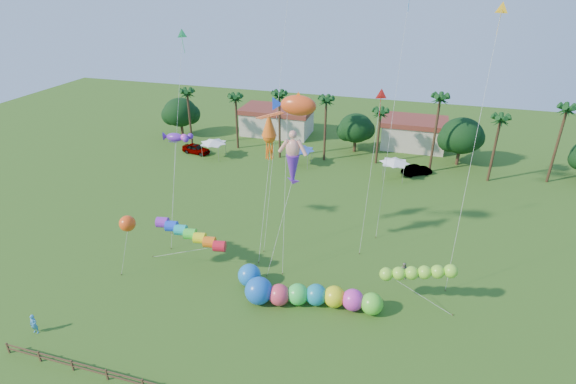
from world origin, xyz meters
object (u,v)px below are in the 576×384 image
(car_a, at_px, (196,149))
(car_b, at_px, (417,170))
(caterpillar_inflatable, at_px, (308,296))
(spectator_a, at_px, (34,324))
(spectator_b, at_px, (404,271))
(blue_ball, at_px, (249,275))

(car_a, relative_size, car_b, 1.07)
(car_a, bearing_deg, caterpillar_inflatable, -129.92)
(car_a, distance_m, car_b, 34.83)
(car_a, relative_size, spectator_a, 2.59)
(car_a, distance_m, spectator_a, 40.83)
(spectator_a, bearing_deg, spectator_b, 25.51)
(spectator_a, distance_m, spectator_b, 32.77)
(caterpillar_inflatable, height_order, blue_ball, caterpillar_inflatable)
(caterpillar_inflatable, relative_size, blue_ball, 5.69)
(car_b, relative_size, spectator_b, 2.44)
(car_b, height_order, spectator_b, spectator_b)
(spectator_a, bearing_deg, car_b, 51.67)
(car_a, distance_m, blue_ball, 35.92)
(spectator_b, relative_size, caterpillar_inflatable, 0.15)
(spectator_b, relative_size, blue_ball, 0.83)
(car_b, distance_m, spectator_b, 25.84)
(spectator_b, distance_m, blue_ball, 14.83)
(spectator_a, height_order, caterpillar_inflatable, caterpillar_inflatable)
(car_a, height_order, spectator_b, spectator_b)
(car_b, distance_m, blue_ball, 34.01)
(car_b, distance_m, spectator_a, 50.83)
(spectator_b, bearing_deg, spectator_a, -126.24)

